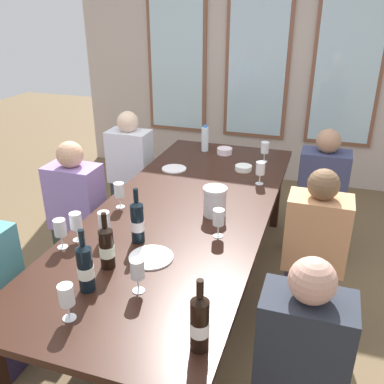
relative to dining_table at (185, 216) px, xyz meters
The scene contains 27 objects.
ground_plane 0.68m from the dining_table, ahead, with size 12.00×12.00×0.00m, color brown.
back_wall_with_windows 2.64m from the dining_table, 90.00° to the left, with size 4.31×0.10×2.90m.
dining_table is the anchor object (origin of this frame).
white_plate_0 0.72m from the dining_table, 115.89° to the left, with size 0.20×0.20×0.01m, color white.
white_plate_1 0.62m from the dining_table, 87.83° to the right, with size 0.24×0.24×0.01m, color white.
metal_pitcher 0.26m from the dining_table, ahead, with size 0.16×0.16×0.19m.
wine_bottle_0 0.53m from the dining_table, 103.48° to the right, with size 0.08×0.08×0.33m.
wine_bottle_1 1.26m from the dining_table, 68.18° to the right, with size 0.08×0.08×0.33m.
wine_bottle_2 0.99m from the dining_table, 99.38° to the right, with size 0.08×0.08×0.33m.
wine_bottle_3 0.79m from the dining_table, 101.66° to the right, with size 0.08×0.08×0.31m.
tasting_bowl_0 1.14m from the dining_table, 90.72° to the left, with size 0.14×0.14×0.05m, color white.
tasting_bowl_1 0.83m from the dining_table, 73.90° to the left, with size 0.14×0.14×0.04m, color white.
water_bottle 1.20m from the dining_table, 100.02° to the left, with size 0.06×0.06×0.24m.
wine_glass_0 0.85m from the dining_table, 126.13° to the right, with size 0.07×0.07×0.17m.
wine_glass_1 1.12m from the dining_table, 71.33° to the left, with size 0.07×0.07×0.17m.
wine_glass_2 0.75m from the dining_table, 128.00° to the right, with size 0.07×0.07×0.17m.
wine_glass_3 1.19m from the dining_table, 96.28° to the right, with size 0.07×0.07×0.17m.
wine_glass_4 0.72m from the dining_table, 54.52° to the left, with size 0.07×0.07×0.17m.
wine_glass_5 0.63m from the dining_table, 120.64° to the right, with size 0.07×0.07×0.17m.
wine_glass_6 0.45m from the dining_table, 42.71° to the right, with size 0.07×0.07×0.17m.
wine_glass_7 0.92m from the dining_table, 85.01° to the right, with size 0.07×0.07×0.17m.
wine_glass_8 0.46m from the dining_table, 164.39° to the right, with size 0.07×0.07×0.17m.
seated_person_1 1.29m from the dining_table, 48.03° to the right, with size 0.38×0.24×1.11m.
seated_person_2 1.28m from the dining_table, 132.32° to the left, with size 0.38×0.24×1.11m.
seated_person_3 1.26m from the dining_table, 46.80° to the left, with size 0.38×0.24×1.11m.
seated_person_4 0.87m from the dining_table, behind, with size 0.38×0.24×1.11m.
seated_person_5 0.87m from the dining_table, ahead, with size 0.38×0.24×1.11m.
Camera 1 is at (0.83, -2.38, 2.01)m, focal length 39.79 mm.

